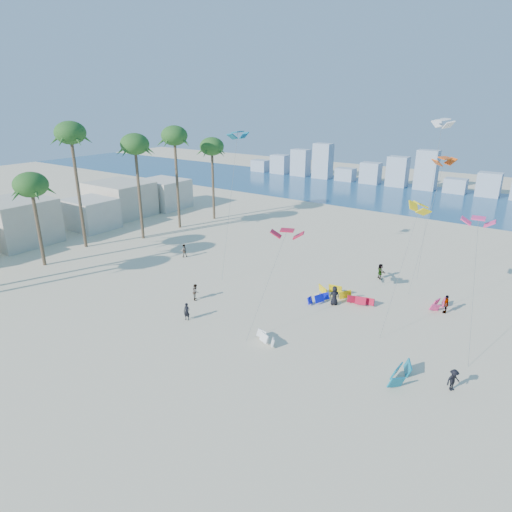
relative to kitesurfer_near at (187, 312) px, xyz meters
The scene contains 10 objects.
ground 8.80m from the kitesurfer_near, 93.27° to the right, with size 220.00×220.00×0.00m, color beige.
ocean 63.26m from the kitesurfer_near, 90.45° to the left, with size 220.00×220.00×0.00m, color navy.
kitesurfer_near is the anchor object (origin of this frame).
kitesurfer_mid 4.26m from the kitesurfer_near, 121.82° to the left, with size 0.79×0.62×1.63m, color gray.
kitesurfers_far 17.43m from the kitesurfer_near, 47.67° to the left, with size 40.47×17.58×1.91m.
grounded_kites 15.13m from the kitesurfer_near, 34.83° to the left, with size 12.35×17.06×1.08m.
flying_kites 24.24m from the kitesurfer_near, 43.22° to the left, with size 34.34×25.89×17.39m.
palm_row 26.36m from the kitesurfer_near, 161.82° to the left, with size 8.55×44.80×16.24m.
beachfront_buildings 36.31m from the kitesurfer_near, 160.55° to the left, with size 11.50×43.00×6.00m.
distant_skyline 73.31m from the kitesurfer_near, 91.32° to the left, with size 85.00×3.00×8.40m.
Camera 1 is at (25.86, -16.49, 18.94)m, focal length 30.75 mm.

